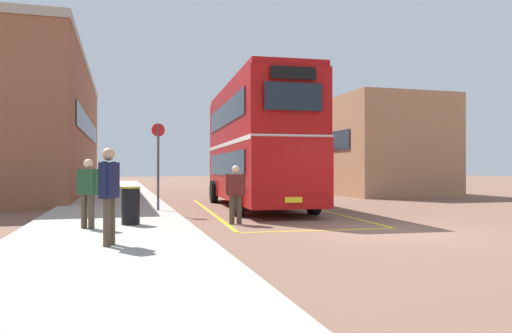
{
  "coord_description": "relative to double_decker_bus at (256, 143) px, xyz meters",
  "views": [
    {
      "loc": [
        -6.23,
        -10.27,
        1.53
      ],
      "look_at": [
        -0.71,
        9.27,
        1.61
      ],
      "focal_mm": 33.65,
      "sensor_mm": 36.0,
      "label": 1
    }
  ],
  "objects": [
    {
      "name": "bay_marking_yellow",
      "position": [
        -0.05,
        -1.89,
        -2.51
      ],
      "size": [
        4.91,
        12.3,
        0.01
      ],
      "color": "gold",
      "rests_on": "ground"
    },
    {
      "name": "bus_stop_sign",
      "position": [
        -3.88,
        -1.71,
        -0.64
      ],
      "size": [
        0.44,
        0.09,
        2.89
      ],
      "color": "#4C4C51",
      "rests_on": "sidewalk_left"
    },
    {
      "name": "litter_bin",
      "position": [
        -4.84,
        -5.66,
        -1.9
      ],
      "size": [
        0.47,
        0.47,
        0.94
      ],
      "color": "black",
      "rests_on": "sidewalk_left"
    },
    {
      "name": "pedestrian_waiting_near",
      "position": [
        -5.82,
        -6.18,
        -1.45
      ],
      "size": [
        0.5,
        0.45,
        1.61
      ],
      "color": "#473828",
      "rests_on": "sidewalk_left"
    },
    {
      "name": "single_deck_bus",
      "position": [
        4.8,
        15.13,
        -0.88
      ],
      "size": [
        2.79,
        8.3,
        3.02
      ],
      "color": "black",
      "rests_on": "ground"
    },
    {
      "name": "double_decker_bus",
      "position": [
        0.0,
        0.0,
        0.0
      ],
      "size": [
        3.26,
        10.18,
        4.75
      ],
      "color": "black",
      "rests_on": "ground"
    },
    {
      "name": "sidewalk_left",
      "position": [
        -5.35,
        9.12,
        -2.44
      ],
      "size": [
        4.0,
        57.6,
        0.14
      ],
      "primitive_type": "cube",
      "color": "#A39E93",
      "rests_on": "ground"
    },
    {
      "name": "pedestrian_waiting_far",
      "position": [
        -5.28,
        -8.89,
        -1.34
      ],
      "size": [
        0.36,
        0.57,
        1.77
      ],
      "color": "#473828",
      "rests_on": "sidewalk_left"
    },
    {
      "name": "ground_plane",
      "position": [
        1.15,
        6.72,
        -2.51
      ],
      "size": [
        135.6,
        135.6,
        0.0
      ],
      "primitive_type": "plane",
      "color": "brown"
    },
    {
      "name": "pedestrian_boarding",
      "position": [
        -2.04,
        -5.12,
        -1.59
      ],
      "size": [
        0.55,
        0.25,
        1.62
      ],
      "color": "#473828",
      "rests_on": "ground"
    },
    {
      "name": "depot_building_right",
      "position": [
        9.65,
        10.14,
        0.3
      ],
      "size": [
        6.07,
        13.06,
        5.62
      ],
      "color": "#AD7A56",
      "rests_on": "ground"
    },
    {
      "name": "brick_building_left",
      "position": [
        -9.73,
        12.12,
        1.25
      ],
      "size": [
        5.69,
        22.13,
        7.51
      ],
      "color": "brown",
      "rests_on": "ground"
    }
  ]
}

